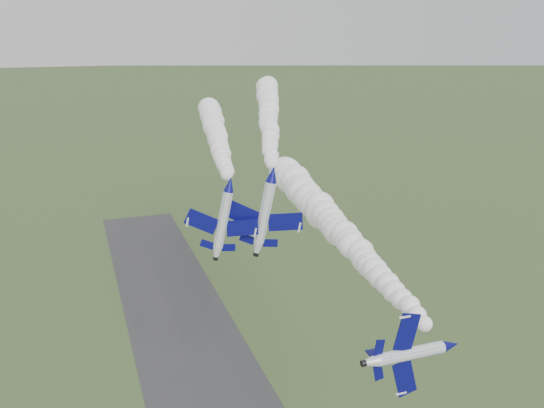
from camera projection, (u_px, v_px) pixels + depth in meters
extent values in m
cylinder|color=silver|center=(450.00, 345.00, 63.33)|extent=(1.38, 7.41, 1.35)
cone|color=#0A0B61|center=(478.00, 368.00, 59.09)|extent=(1.36, 1.94, 1.35)
cone|color=silver|center=(427.00, 326.00, 67.42)|extent=(1.36, 1.59, 1.35)
cylinder|color=black|center=(423.00, 322.00, 68.22)|extent=(0.69, 0.53, 0.68)
ellipsoid|color=black|center=(465.00, 353.00, 61.75)|extent=(0.91, 2.54, 0.90)
cube|color=#0A0B61|center=(447.00, 320.00, 63.16)|extent=(0.22, 2.12, 4.05)
cube|color=#0A0B61|center=(444.00, 364.00, 64.71)|extent=(0.22, 2.12, 4.05)
cube|color=#0A0B61|center=(431.00, 317.00, 66.28)|extent=(0.13, 0.97, 1.76)
cube|color=#0A0B61|center=(430.00, 340.00, 67.11)|extent=(0.13, 0.97, 1.76)
cube|color=#0A0B61|center=(441.00, 328.00, 66.84)|extent=(1.95, 1.42, 0.15)
cylinder|color=silver|center=(230.00, 184.00, 82.50)|extent=(3.27, 8.20, 1.69)
cone|color=#0A0B61|center=(232.00, 194.00, 77.69)|extent=(2.08, 2.40, 1.69)
cone|color=silver|center=(228.00, 176.00, 87.13)|extent=(2.00, 2.02, 1.69)
cylinder|color=black|center=(227.00, 174.00, 88.04)|extent=(0.95, 0.73, 0.86)
ellipsoid|color=black|center=(231.00, 184.00, 80.41)|extent=(1.66, 2.92, 1.13)
cube|color=#0A0B61|center=(209.00, 180.00, 82.77)|extent=(4.70, 3.11, 1.02)
cube|color=#0A0B61|center=(250.00, 187.00, 83.77)|extent=(4.70, 3.11, 1.02)
cube|color=#0A0B61|center=(218.00, 175.00, 86.05)|extent=(2.06, 1.41, 0.48)
cube|color=#0A0B61|center=(239.00, 179.00, 86.58)|extent=(2.06, 1.41, 0.48)
cube|color=#0A0B61|center=(230.00, 169.00, 85.78)|extent=(0.83, 1.60, 2.08)
cylinder|color=silver|center=(273.00, 174.00, 83.61)|extent=(4.38, 8.99, 1.86)
cone|color=#0A0B61|center=(274.00, 184.00, 78.27)|extent=(2.46, 2.76, 1.86)
cone|color=silver|center=(272.00, 165.00, 88.75)|extent=(2.33, 2.36, 1.86)
cylinder|color=black|center=(271.00, 164.00, 89.76)|extent=(1.09, 0.88, 0.94)
ellipsoid|color=black|center=(274.00, 174.00, 81.27)|extent=(2.08, 3.26, 1.24)
cube|color=#0A0B61|center=(250.00, 170.00, 84.20)|extent=(5.31, 3.82, 1.10)
cube|color=#0A0B61|center=(294.00, 178.00, 84.72)|extent=(5.31, 3.82, 1.10)
cube|color=#0A0B61|center=(260.00, 165.00, 87.71)|extent=(2.33, 1.72, 0.52)
cube|color=#0A0B61|center=(283.00, 169.00, 87.98)|extent=(2.33, 1.72, 0.52)
cube|color=#0A0B61|center=(274.00, 158.00, 87.23)|extent=(1.05, 1.78, 2.29)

